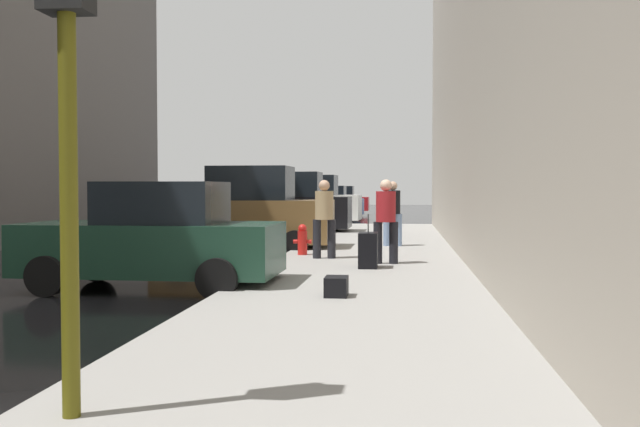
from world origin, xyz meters
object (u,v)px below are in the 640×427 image
parked_dark_green_sedan (154,239)px  duffel_bag (336,286)px  pedestrian_in_tan_coat (324,215)px  parked_white_van (310,202)px  parked_blue_sedan (325,203)px  fire_hydrant (302,240)px  parked_black_suv (287,206)px  pedestrian_in_jeans (393,210)px  rolling_suitcase (368,250)px  traffic_light (67,27)px  parked_bronze_suv (246,213)px  pedestrian_in_red_jacket (386,217)px  parked_red_hatchback (336,201)px

parked_dark_green_sedan → duffel_bag: (3.15, -1.34, -0.56)m
parked_dark_green_sedan → pedestrian_in_tan_coat: size_ratio=2.47×
parked_dark_green_sedan → pedestrian_in_tan_coat: bearing=59.4°
parked_white_van → pedestrian_in_tan_coat: (2.39, -16.05, 0.07)m
parked_dark_green_sedan → parked_blue_sedan: (-0.00, 26.30, 0.00)m
parked_blue_sedan → fire_hydrant: parked_blue_sedan is taller
parked_black_suv → parked_white_van: (-0.00, 6.27, 0.00)m
pedestrian_in_jeans → rolling_suitcase: bearing=-94.4°
traffic_light → parked_dark_green_sedan: bearing=105.2°
parked_white_van → traffic_light: size_ratio=1.30×
parked_white_van → parked_blue_sedan: 6.21m
pedestrian_in_jeans → rolling_suitcase: 5.28m
parked_blue_sedan → fire_hydrant: bearing=-85.2°
rolling_suitcase → pedestrian_in_tan_coat: bearing=120.9°
pedestrian_in_jeans → duffel_bag: 8.94m
parked_bronze_suv → parked_blue_sedan: bearing=90.0°
parked_dark_green_sedan → parked_white_van: bearing=90.0°
pedestrian_in_red_jacket → rolling_suitcase: bearing=-112.1°
parked_black_suv → rolling_suitcase: parked_black_suv is taller
parked_black_suv → pedestrian_in_tan_coat: 10.07m
fire_hydrant → duffel_bag: bearing=-77.7°
parked_black_suv → pedestrian_in_red_jacket: bearing=-70.7°
pedestrian_in_jeans → fire_hydrant: bearing=-126.7°
fire_hydrant → rolling_suitcase: rolling_suitcase is taller
parked_black_suv → pedestrian_in_jeans: 7.37m
parked_white_van → pedestrian_in_tan_coat: 16.23m
pedestrian_in_red_jacket → duffel_bag: 4.55m
parked_dark_green_sedan → fire_hydrant: parked_dark_green_sedan is taller
parked_white_van → pedestrian_in_red_jacket: bearing=-77.6°
parked_white_van → pedestrian_in_jeans: size_ratio=2.73×
parked_black_suv → parked_white_van: bearing=90.0°
parked_dark_green_sedan → fire_hydrant: size_ratio=6.00×
fire_hydrant → duffel_bag: (1.34, -6.15, -0.21)m
pedestrian_in_tan_coat → traffic_light: bearing=-92.8°
parked_bronze_suv → rolling_suitcase: (3.43, -4.65, -0.54)m
rolling_suitcase → duffel_bag: (-0.28, -3.65, -0.20)m
fire_hydrant → parked_bronze_suv: bearing=130.1°
parked_blue_sedan → pedestrian_in_tan_coat: (2.39, -22.25, 0.26)m
parked_bronze_suv → rolling_suitcase: size_ratio=4.43×
parked_blue_sedan → parked_white_van: bearing=-90.0°
parked_black_suv → traffic_light: traffic_light is taller
parked_bronze_suv → parked_white_van: bearing=90.0°
parked_white_van → pedestrian_in_tan_coat: parked_white_van is taller
rolling_suitcase → parked_black_suv: bearing=106.6°
traffic_light → parked_red_hatchback: bearing=92.7°
parked_dark_green_sedan → pedestrian_in_red_jacket: size_ratio=2.47×
parked_white_van → duffel_bag: (3.15, -21.43, -0.74)m
pedestrian_in_tan_coat → rolling_suitcase: size_ratio=1.64×
parked_white_van → duffel_bag: bearing=-81.6°
pedestrian_in_red_jacket → parked_white_van: bearing=102.4°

